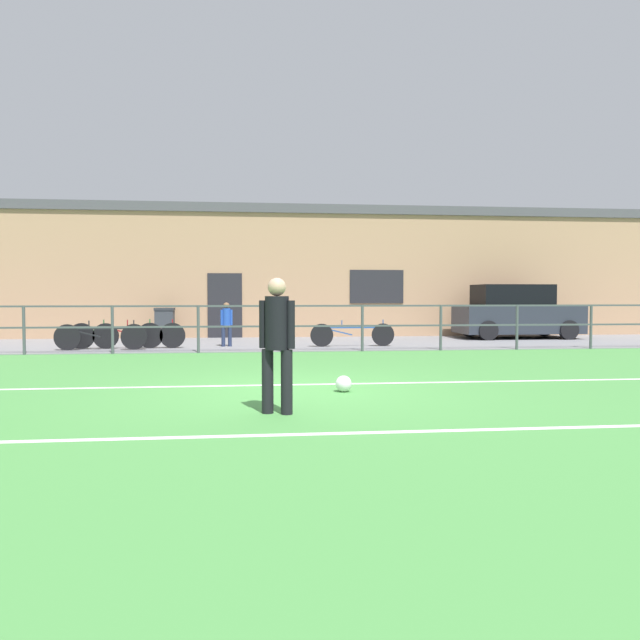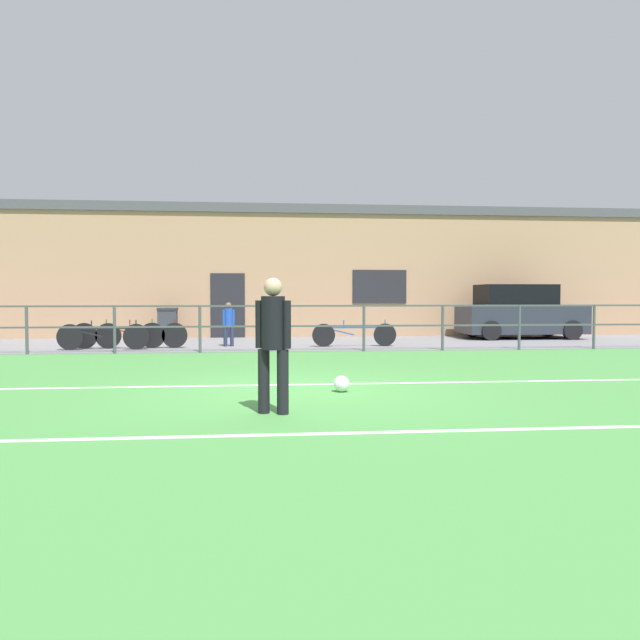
{
  "view_description": "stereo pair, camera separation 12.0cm",
  "coord_description": "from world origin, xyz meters",
  "px_view_note": "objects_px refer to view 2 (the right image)",
  "views": [
    {
      "loc": [
        -0.69,
        -8.67,
        1.38
      ],
      "look_at": [
        0.56,
        2.53,
        0.92
      ],
      "focal_mm": 33.83,
      "sensor_mm": 36.0,
      "label": 1
    },
    {
      "loc": [
        -0.57,
        -8.69,
        1.38
      ],
      "look_at": [
        0.56,
        2.53,
        0.92
      ],
      "focal_mm": 33.83,
      "sensor_mm": 36.0,
      "label": 2
    }
  ],
  "objects_px": {
    "parked_car_red": "(519,313)",
    "bicycle_parked_1": "(103,336)",
    "bicycle_parked_3": "(118,335)",
    "player_goalkeeper": "(273,337)",
    "soccer_ball_match": "(342,384)",
    "bicycle_parked_0": "(354,334)",
    "bicycle_parked_4": "(141,335)",
    "trash_bin_0": "(168,323)",
    "spectator_child": "(229,321)"
  },
  "relations": [
    {
      "from": "soccer_ball_match",
      "to": "bicycle_parked_3",
      "type": "relative_size",
      "value": 0.1
    },
    {
      "from": "player_goalkeeper",
      "to": "bicycle_parked_3",
      "type": "relative_size",
      "value": 0.67
    },
    {
      "from": "bicycle_parked_1",
      "to": "bicycle_parked_3",
      "type": "relative_size",
      "value": 0.96
    },
    {
      "from": "player_goalkeeper",
      "to": "soccer_ball_match",
      "type": "bearing_deg",
      "value": 77.51
    },
    {
      "from": "bicycle_parked_1",
      "to": "bicycle_parked_0",
      "type": "bearing_deg",
      "value": 3.31
    },
    {
      "from": "parked_car_red",
      "to": "trash_bin_0",
      "type": "distance_m",
      "value": 11.12
    },
    {
      "from": "parked_car_red",
      "to": "spectator_child",
      "type": "bearing_deg",
      "value": -166.58
    },
    {
      "from": "bicycle_parked_1",
      "to": "trash_bin_0",
      "type": "distance_m",
      "value": 3.79
    },
    {
      "from": "soccer_ball_match",
      "to": "spectator_child",
      "type": "bearing_deg",
      "value": 104.44
    },
    {
      "from": "spectator_child",
      "to": "bicycle_parked_4",
      "type": "xyz_separation_m",
      "value": [
        -2.21,
        -0.37,
        -0.33
      ]
    },
    {
      "from": "player_goalkeeper",
      "to": "bicycle_parked_0",
      "type": "distance_m",
      "value": 9.2
    },
    {
      "from": "player_goalkeeper",
      "to": "trash_bin_0",
      "type": "distance_m",
      "value": 12.51
    },
    {
      "from": "spectator_child",
      "to": "bicycle_parked_3",
      "type": "height_order",
      "value": "spectator_child"
    },
    {
      "from": "parked_car_red",
      "to": "bicycle_parked_1",
      "type": "xyz_separation_m",
      "value": [
        -12.14,
        -2.9,
        -0.46
      ]
    },
    {
      "from": "bicycle_parked_0",
      "to": "bicycle_parked_1",
      "type": "relative_size",
      "value": 1.0
    },
    {
      "from": "bicycle_parked_1",
      "to": "bicycle_parked_4",
      "type": "bearing_deg",
      "value": 23.19
    },
    {
      "from": "parked_car_red",
      "to": "bicycle_parked_3",
      "type": "relative_size",
      "value": 1.61
    },
    {
      "from": "bicycle_parked_4",
      "to": "trash_bin_0",
      "type": "xyz_separation_m",
      "value": [
        0.18,
        3.27,
        0.15
      ]
    },
    {
      "from": "bicycle_parked_1",
      "to": "trash_bin_0",
      "type": "xyz_separation_m",
      "value": [
        1.05,
        3.64,
        0.15
      ]
    },
    {
      "from": "soccer_ball_match",
      "to": "parked_car_red",
      "type": "bearing_deg",
      "value": 54.52
    },
    {
      "from": "bicycle_parked_0",
      "to": "bicycle_parked_4",
      "type": "height_order",
      "value": "bicycle_parked_4"
    },
    {
      "from": "player_goalkeeper",
      "to": "bicycle_parked_4",
      "type": "xyz_separation_m",
      "value": [
        -3.2,
        8.87,
        -0.54
      ]
    },
    {
      "from": "player_goalkeeper",
      "to": "bicycle_parked_1",
      "type": "distance_m",
      "value": 9.44
    },
    {
      "from": "player_goalkeeper",
      "to": "bicycle_parked_0",
      "type": "relative_size",
      "value": 0.7
    },
    {
      "from": "player_goalkeeper",
      "to": "parked_car_red",
      "type": "height_order",
      "value": "parked_car_red"
    },
    {
      "from": "soccer_ball_match",
      "to": "bicycle_parked_3",
      "type": "height_order",
      "value": "bicycle_parked_3"
    },
    {
      "from": "bicycle_parked_4",
      "to": "player_goalkeeper",
      "type": "bearing_deg",
      "value": -70.19
    },
    {
      "from": "spectator_child",
      "to": "parked_car_red",
      "type": "height_order",
      "value": "parked_car_red"
    },
    {
      "from": "bicycle_parked_3",
      "to": "parked_car_red",
      "type": "bearing_deg",
      "value": 12.06
    },
    {
      "from": "bicycle_parked_3",
      "to": "bicycle_parked_0",
      "type": "bearing_deg",
      "value": -0.0
    },
    {
      "from": "parked_car_red",
      "to": "bicycle_parked_1",
      "type": "distance_m",
      "value": 12.49
    },
    {
      "from": "player_goalkeeper",
      "to": "bicycle_parked_3",
      "type": "xyz_separation_m",
      "value": [
        -3.78,
        8.87,
        -0.54
      ]
    },
    {
      "from": "spectator_child",
      "to": "bicycle_parked_4",
      "type": "relative_size",
      "value": 0.51
    },
    {
      "from": "spectator_child",
      "to": "player_goalkeeper",
      "type": "bearing_deg",
      "value": 86.55
    },
    {
      "from": "spectator_child",
      "to": "soccer_ball_match",
      "type": "bearing_deg",
      "value": 94.92
    },
    {
      "from": "soccer_ball_match",
      "to": "bicycle_parked_4",
      "type": "bearing_deg",
      "value": 119.7
    },
    {
      "from": "spectator_child",
      "to": "bicycle_parked_0",
      "type": "xyz_separation_m",
      "value": [
        3.34,
        -0.37,
        -0.35
      ]
    },
    {
      "from": "bicycle_parked_1",
      "to": "soccer_ball_match",
      "type": "bearing_deg",
      "value": -54.07
    },
    {
      "from": "player_goalkeeper",
      "to": "parked_car_red",
      "type": "bearing_deg",
      "value": 76.25
    },
    {
      "from": "soccer_ball_match",
      "to": "trash_bin_0",
      "type": "relative_size",
      "value": 0.24
    },
    {
      "from": "spectator_child",
      "to": "bicycle_parked_0",
      "type": "bearing_deg",
      "value": 164.15
    },
    {
      "from": "parked_car_red",
      "to": "bicycle_parked_3",
      "type": "height_order",
      "value": "parked_car_red"
    },
    {
      "from": "trash_bin_0",
      "to": "player_goalkeeper",
      "type": "bearing_deg",
      "value": -76.05
    },
    {
      "from": "spectator_child",
      "to": "bicycle_parked_1",
      "type": "height_order",
      "value": "spectator_child"
    },
    {
      "from": "player_goalkeeper",
      "to": "bicycle_parked_4",
      "type": "bearing_deg",
      "value": 131.36
    },
    {
      "from": "parked_car_red",
      "to": "bicycle_parked_1",
      "type": "height_order",
      "value": "parked_car_red"
    },
    {
      "from": "bicycle_parked_0",
      "to": "bicycle_parked_4",
      "type": "xyz_separation_m",
      "value": [
        -5.56,
        0.0,
        0.02
      ]
    },
    {
      "from": "player_goalkeeper",
      "to": "soccer_ball_match",
      "type": "distance_m",
      "value": 1.97
    },
    {
      "from": "bicycle_parked_4",
      "to": "spectator_child",
      "type": "bearing_deg",
      "value": 9.5
    },
    {
      "from": "bicycle_parked_3",
      "to": "bicycle_parked_4",
      "type": "xyz_separation_m",
      "value": [
        0.58,
        -0.0,
        -0.0
      ]
    }
  ]
}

